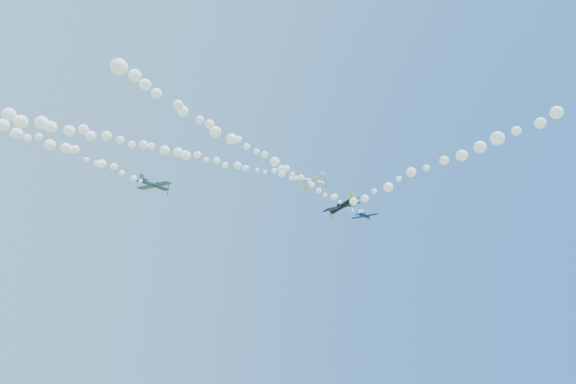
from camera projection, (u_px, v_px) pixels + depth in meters
plane_white at (312, 181)px, 105.18m from camera, size 7.55×7.84×2.07m
smoke_trail_white at (153, 147)px, 88.31m from camera, size 65.57×7.46×3.14m
plane_navy at (364, 216)px, 112.14m from camera, size 6.02×6.39×1.75m
smoke_trail_navy at (277, 164)px, 83.00m from camera, size 64.65×28.20×2.47m
plane_grey at (154, 185)px, 84.46m from camera, size 6.89×7.29×1.88m
plane_black at (342, 206)px, 81.59m from camera, size 7.32×7.27×2.95m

